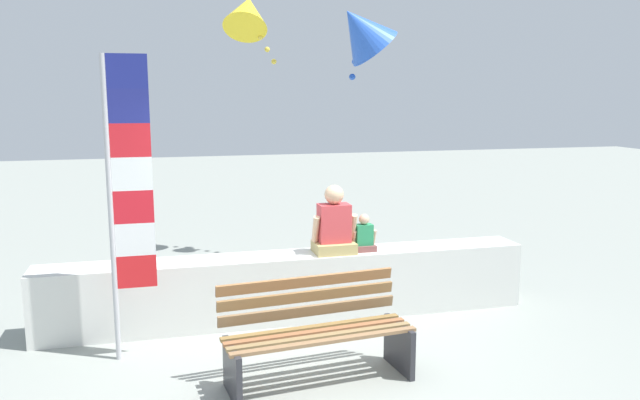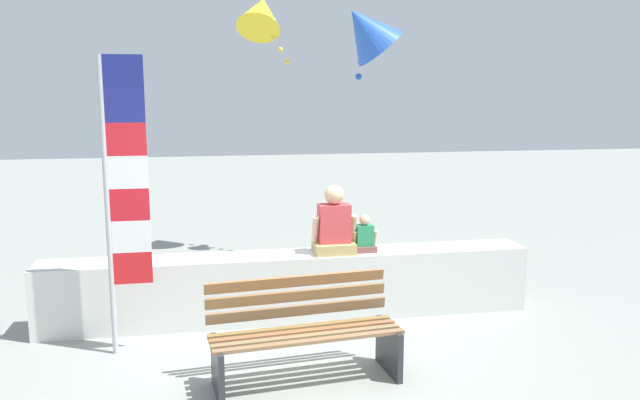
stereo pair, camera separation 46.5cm
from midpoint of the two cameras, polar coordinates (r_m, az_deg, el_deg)
name	(u,v)px [view 1 (the left image)]	position (r m, az deg, el deg)	size (l,w,h in m)	color
ground_plane	(313,353)	(6.27, -2.85, -13.85)	(40.00, 40.00, 0.00)	gray
seawall_ledge	(292,287)	(7.06, -4.51, -7.92)	(5.44, 0.50, 0.74)	silver
park_bench	(316,334)	(5.60, -2.76, -12.17)	(1.72, 0.78, 0.88)	olive
person_adult	(334,227)	(6.95, -0.62, -2.46)	(0.50, 0.37, 0.77)	tan
person_child	(364,236)	(7.07, 2.16, -3.36)	(0.28, 0.20, 0.42)	brown
flag_banner	(124,188)	(6.06, -19.58, 1.04)	(0.41, 0.05, 2.86)	#B7B7BC
kite_blue	(361,30)	(7.68, 1.99, 15.27)	(0.89, 0.69, 1.01)	blue
kite_yellow	(247,13)	(9.85, -8.09, 16.58)	(0.93, 1.06, 1.19)	yellow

